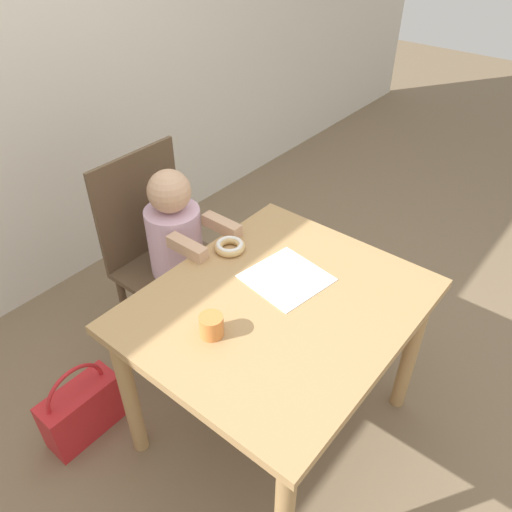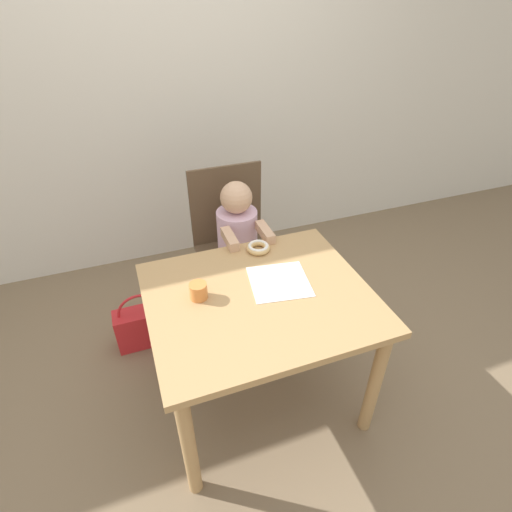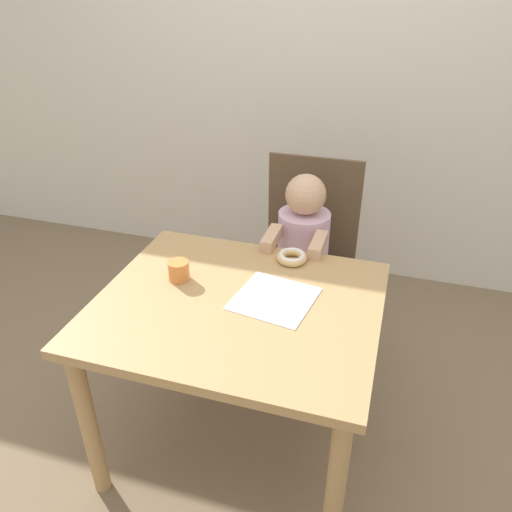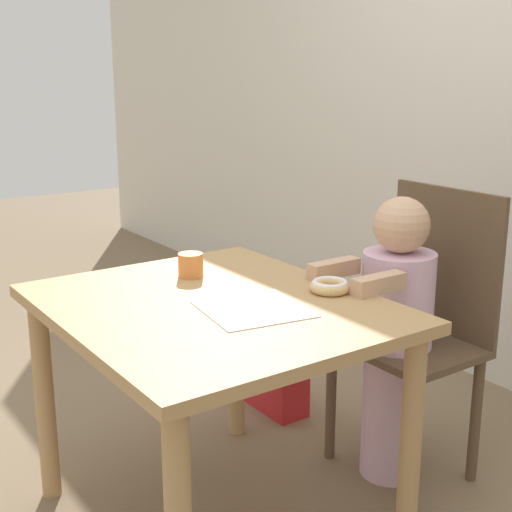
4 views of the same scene
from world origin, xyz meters
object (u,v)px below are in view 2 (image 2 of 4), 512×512
Objects in this scene: chair at (232,242)px; handbag at (143,325)px; child_figure at (238,254)px; donut at (258,247)px; cup at (198,291)px.

handbag is at bearing -166.35° from chair.
chair is 1.01× the size of child_figure.
handbag is at bearing -176.77° from child_figure.
handbag is (-0.64, 0.26, -0.59)m from donut.
donut is 1.53× the size of cup.
child_figure is 12.19× the size of cup.
donut is at bearing -87.67° from chair.
handbag is 0.84m from cup.
cup is (-0.37, -0.25, 0.02)m from donut.
donut is 0.90m from handbag.
cup is (-0.35, -0.55, 0.26)m from child_figure.
chair is 2.55× the size of handbag.
cup is (-0.35, -0.67, 0.24)m from chair.
child_figure is at bearing 93.23° from donut.
child_figure is 7.95× the size of donut.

